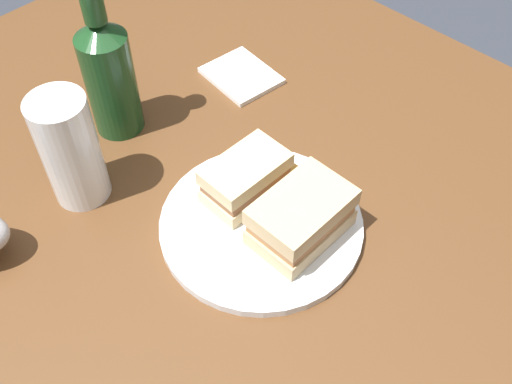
{
  "coord_description": "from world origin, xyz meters",
  "views": [
    {
      "loc": [
        -0.36,
        0.36,
        1.31
      ],
      "look_at": [
        -0.03,
        0.02,
        0.74
      ],
      "focal_mm": 41.79,
      "sensor_mm": 36.0,
      "label": 1
    }
  ],
  "objects_px": {
    "plate": "(261,224)",
    "sandwich_half_right": "(246,178)",
    "sandwich_half_left": "(301,217)",
    "pint_glass": "(72,155)",
    "napkin": "(241,76)",
    "cider_bottle": "(108,72)"
  },
  "relations": [
    {
      "from": "cider_bottle",
      "to": "napkin",
      "type": "relative_size",
      "value": 2.26
    },
    {
      "from": "plate",
      "to": "cider_bottle",
      "type": "bearing_deg",
      "value": 1.81
    },
    {
      "from": "sandwich_half_right",
      "to": "napkin",
      "type": "distance_m",
      "value": 0.25
    },
    {
      "from": "plate",
      "to": "pint_glass",
      "type": "xyz_separation_m",
      "value": [
        0.21,
        0.12,
        0.06
      ]
    },
    {
      "from": "plate",
      "to": "pint_glass",
      "type": "bearing_deg",
      "value": 29.9
    },
    {
      "from": "sandwich_half_left",
      "to": "napkin",
      "type": "relative_size",
      "value": 1.09
    },
    {
      "from": "plate",
      "to": "sandwich_half_right",
      "type": "bearing_deg",
      "value": -23.15
    },
    {
      "from": "sandwich_half_right",
      "to": "sandwich_half_left",
      "type": "bearing_deg",
      "value": -179.87
    },
    {
      "from": "sandwich_half_right",
      "to": "plate",
      "type": "bearing_deg",
      "value": 156.85
    },
    {
      "from": "sandwich_half_left",
      "to": "pint_glass",
      "type": "distance_m",
      "value": 0.29
    },
    {
      "from": "pint_glass",
      "to": "napkin",
      "type": "distance_m",
      "value": 0.32
    },
    {
      "from": "napkin",
      "to": "cider_bottle",
      "type": "bearing_deg",
      "value": 75.76
    },
    {
      "from": "pint_glass",
      "to": "sandwich_half_right",
      "type": "bearing_deg",
      "value": -139.29
    },
    {
      "from": "sandwich_half_left",
      "to": "sandwich_half_right",
      "type": "height_order",
      "value": "sandwich_half_left"
    },
    {
      "from": "pint_glass",
      "to": "cider_bottle",
      "type": "xyz_separation_m",
      "value": [
        0.07,
        -0.11,
        0.03
      ]
    },
    {
      "from": "sandwich_half_left",
      "to": "napkin",
      "type": "xyz_separation_m",
      "value": [
        0.27,
        -0.17,
        -0.04
      ]
    },
    {
      "from": "plate",
      "to": "napkin",
      "type": "height_order",
      "value": "plate"
    },
    {
      "from": "sandwich_half_right",
      "to": "pint_glass",
      "type": "xyz_separation_m",
      "value": [
        0.16,
        0.14,
        0.03
      ]
    },
    {
      "from": "sandwich_half_left",
      "to": "napkin",
      "type": "bearing_deg",
      "value": -31.93
    },
    {
      "from": "plate",
      "to": "napkin",
      "type": "bearing_deg",
      "value": -40.03
    },
    {
      "from": "pint_glass",
      "to": "cider_bottle",
      "type": "bearing_deg",
      "value": -59.24
    },
    {
      "from": "plate",
      "to": "sandwich_half_right",
      "type": "relative_size",
      "value": 2.34
    }
  ]
}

